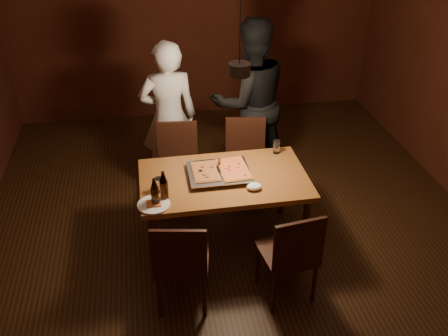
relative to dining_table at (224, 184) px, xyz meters
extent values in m
plane|color=#3A2110|center=(0.13, 0.02, -0.68)|extent=(6.00, 6.00, 0.00)
plane|color=#512012|center=(0.13, 3.02, 0.72)|extent=(5.00, 0.00, 5.00)
cube|color=#9A5B27|center=(0.00, 0.00, 0.05)|extent=(1.50, 0.90, 0.05)
cylinder|color=#38190F|center=(-0.67, -0.37, -0.33)|extent=(0.06, 0.06, 0.70)
cylinder|color=#38190F|center=(0.67, -0.37, -0.33)|extent=(0.06, 0.06, 0.70)
cylinder|color=#38190F|center=(-0.67, 0.37, -0.33)|extent=(0.06, 0.06, 0.70)
cylinder|color=#38190F|center=(0.67, 0.37, -0.33)|extent=(0.06, 0.06, 0.70)
cube|color=#38190F|center=(-0.36, 0.71, -0.25)|extent=(0.46, 0.46, 0.04)
cube|color=#38190F|center=(-0.34, 0.90, -0.01)|extent=(0.42, 0.07, 0.45)
cube|color=#38190F|center=(0.35, 0.69, -0.25)|extent=(0.48, 0.48, 0.04)
cube|color=#38190F|center=(0.38, 0.87, -0.01)|extent=(0.42, 0.10, 0.45)
cube|color=#38190F|center=(-0.46, -0.67, -0.25)|extent=(0.49, 0.49, 0.04)
cube|color=#38190F|center=(-0.49, -0.86, -0.01)|extent=(0.42, 0.10, 0.45)
cube|color=#38190F|center=(0.40, -0.73, -0.25)|extent=(0.47, 0.47, 0.04)
cube|color=#38190F|center=(0.42, -0.92, -0.01)|extent=(0.42, 0.09, 0.45)
cube|color=silver|center=(-0.04, 0.04, 0.10)|extent=(0.59, 0.50, 0.05)
cube|color=maroon|center=(-0.16, 0.04, 0.13)|extent=(0.23, 0.36, 0.02)
cube|color=gold|center=(0.09, 0.04, 0.13)|extent=(0.29, 0.42, 0.02)
cylinder|color=black|center=(-0.63, -0.32, 0.16)|extent=(0.07, 0.07, 0.16)
cone|color=black|center=(-0.63, -0.32, 0.28)|extent=(0.07, 0.07, 0.09)
cylinder|color=black|center=(-0.55, -0.24, 0.16)|extent=(0.07, 0.07, 0.17)
cone|color=black|center=(-0.55, -0.24, 0.29)|extent=(0.07, 0.07, 0.10)
cylinder|color=silver|center=(-0.58, -0.11, 0.14)|extent=(0.08, 0.08, 0.12)
cylinder|color=silver|center=(0.58, 0.35, 0.14)|extent=(0.07, 0.07, 0.13)
cylinder|color=white|center=(-0.64, -0.32, 0.08)|extent=(0.27, 0.27, 0.02)
cube|color=gold|center=(-0.64, -0.32, 0.10)|extent=(0.12, 0.10, 0.01)
ellipsoid|color=white|center=(0.22, -0.23, 0.10)|extent=(0.13, 0.10, 0.06)
imported|color=silver|center=(-0.40, 1.14, 0.16)|extent=(0.63, 0.44, 1.68)
imported|color=black|center=(0.50, 1.20, 0.25)|extent=(0.99, 0.82, 1.85)
cylinder|color=black|center=(0.13, 0.02, 1.07)|extent=(0.18, 0.18, 0.10)
camera|label=1|loc=(-0.64, -3.70, 2.49)|focal=40.00mm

